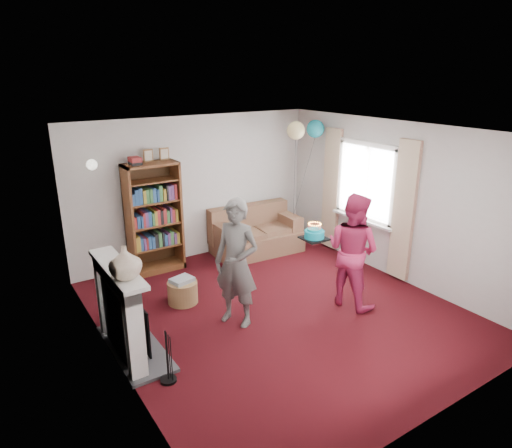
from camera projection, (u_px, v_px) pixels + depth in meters
ground at (279, 311)px, 6.41m from camera, size 5.00×5.00×0.00m
wall_back at (196, 188)px, 8.00m from camera, size 4.50×0.02×2.50m
wall_left at (108, 265)px, 4.83m from camera, size 0.02×5.00×2.50m
wall_right at (396, 201)px, 7.18m from camera, size 0.02×5.00×2.50m
ceiling at (282, 131)px, 5.61m from camera, size 4.50×5.00×0.01m
fireplace at (125, 314)px, 5.31m from camera, size 0.55×1.80×1.12m
window_bay at (365, 196)px, 7.65m from camera, size 0.14×2.02×2.20m
wall_sconce at (92, 165)px, 6.77m from camera, size 0.16×0.23×0.16m
bookcase at (153, 219)px, 7.48m from camera, size 0.87×0.42×2.04m
sofa at (255, 235)px, 8.44m from camera, size 1.59×0.84×0.84m
wicker_basket at (183, 291)px, 6.60m from camera, size 0.43×0.43×0.39m
person_striped at (236, 263)px, 5.87m from camera, size 0.66×0.74×1.71m
person_magenta at (353, 250)px, 6.37m from camera, size 0.78×0.91×1.64m
birthday_cake at (314, 234)px, 6.10m from camera, size 0.32×0.32×0.22m
balloons at (306, 130)px, 8.00m from camera, size 0.76×0.32×1.73m
mantel_vase at (125, 262)px, 4.77m from camera, size 0.37×0.37×0.36m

